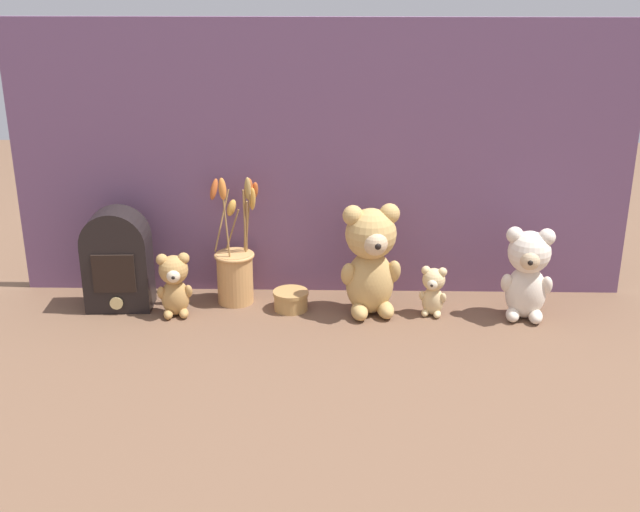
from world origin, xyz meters
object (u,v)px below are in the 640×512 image
at_px(vintage_radio, 117,259).
at_px(decorative_tin_tall, 291,300).
at_px(teddy_bear_small, 174,284).
at_px(flower_vase, 235,268).
at_px(teddy_bear_medium, 527,272).
at_px(teddy_bear_tiny, 433,290).
at_px(teddy_bear_large, 371,258).

bearing_deg(vintage_radio, decorative_tin_tall, -0.85).
distance_m(teddy_bear_small, flower_vase, 0.17).
xyz_separation_m(teddy_bear_medium, decorative_tin_tall, (-0.58, 0.04, -0.10)).
distance_m(teddy_bear_tiny, flower_vase, 0.51).
xyz_separation_m(teddy_bear_large, vintage_radio, (-0.63, 0.02, -0.02)).
relative_size(teddy_bear_medium, teddy_bear_small, 1.43).
bearing_deg(teddy_bear_tiny, flower_vase, 171.82).
bearing_deg(teddy_bear_small, flower_vase, 32.14).
bearing_deg(teddy_bear_large, teddy_bear_tiny, -2.26).
height_order(teddy_bear_tiny, vintage_radio, vintage_radio).
xyz_separation_m(teddy_bear_medium, vintage_radio, (-1.02, 0.04, 0.01)).
bearing_deg(teddy_bear_medium, vintage_radio, 177.63).
distance_m(teddy_bear_medium, vintage_radio, 1.02).
bearing_deg(decorative_tin_tall, flower_vase, 161.91).
height_order(teddy_bear_medium, flower_vase, flower_vase).
distance_m(teddy_bear_medium, teddy_bear_tiny, 0.23).
relative_size(teddy_bear_large, teddy_bear_tiny, 2.22).
height_order(teddy_bear_large, teddy_bear_medium, teddy_bear_large).
distance_m(teddy_bear_small, teddy_bear_tiny, 0.64).
bearing_deg(teddy_bear_small, teddy_bear_tiny, 1.49).
bearing_deg(decorative_tin_tall, vintage_radio, 179.15).
bearing_deg(vintage_radio, teddy_bear_tiny, -2.26).
bearing_deg(teddy_bear_tiny, teddy_bear_small, -178.51).
relative_size(teddy_bear_large, flower_vase, 0.83).
bearing_deg(decorative_tin_tall, teddy_bear_tiny, -3.97).
relative_size(flower_vase, vintage_radio, 1.31).
height_order(teddy_bear_medium, decorative_tin_tall, teddy_bear_medium).
xyz_separation_m(teddy_bear_small, vintage_radio, (-0.15, 0.05, 0.05)).
xyz_separation_m(teddy_bear_large, teddy_bear_small, (-0.48, -0.02, -0.06)).
height_order(teddy_bear_small, flower_vase, flower_vase).
bearing_deg(decorative_tin_tall, teddy_bear_large, -5.31).
height_order(teddy_bear_small, vintage_radio, vintage_radio).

